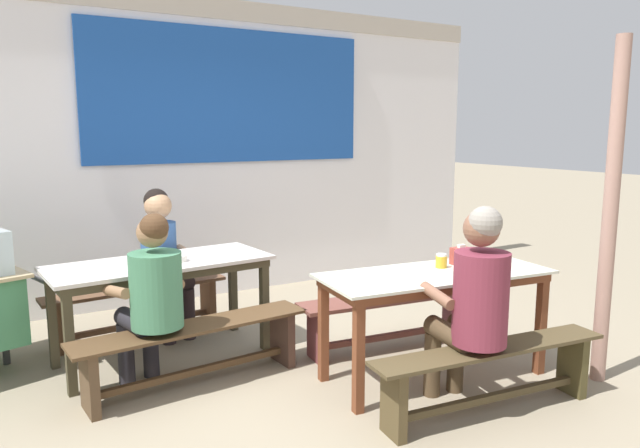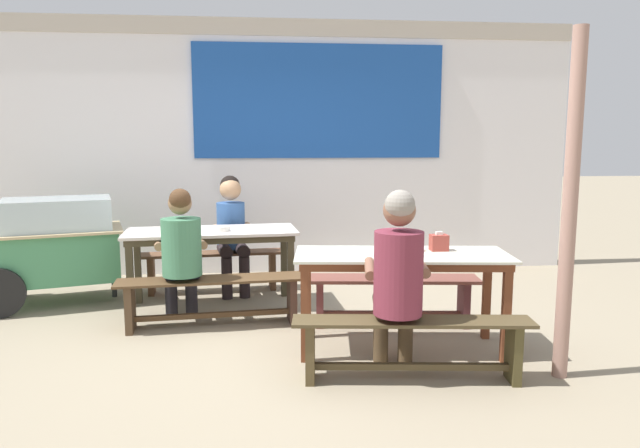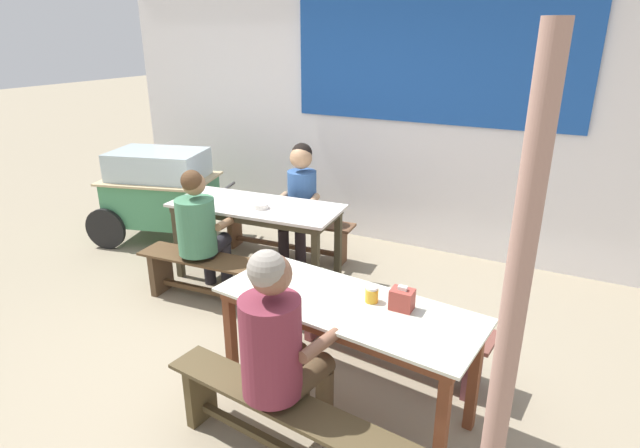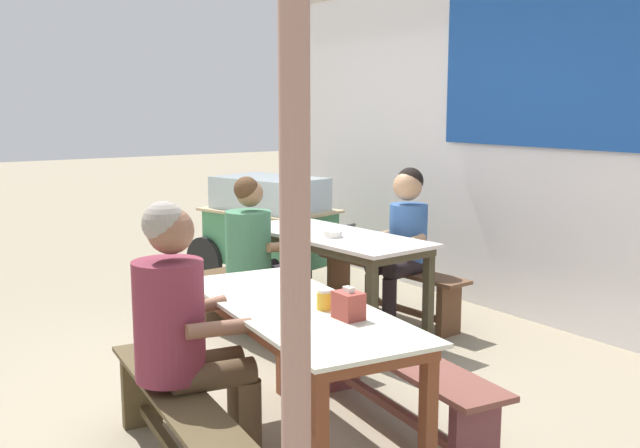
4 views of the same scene
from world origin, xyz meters
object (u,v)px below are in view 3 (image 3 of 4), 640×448
at_px(dining_table_near, 347,315).
at_px(wooden_support_post, 509,337).
at_px(dining_table_far, 256,212).
at_px(bench_far_front, 224,277).
at_px(condiment_jar, 372,294).
at_px(person_left_back_turned, 200,227).
at_px(bench_far_back, 285,230).
at_px(bench_near_back, 389,326).
at_px(person_near_front, 279,344).
at_px(soup_bowl, 261,206).
at_px(food_cart, 160,189).
at_px(tissue_box, 402,299).
at_px(person_center_facing, 300,196).
at_px(bench_near_front, 288,426).

xyz_separation_m(dining_table_near, wooden_support_post, (0.98, -0.62, 0.49)).
height_order(dining_table_far, dining_table_near, same).
height_order(bench_far_front, condiment_jar, condiment_jar).
bearing_deg(dining_table_far, person_left_back_turned, -110.63).
bearing_deg(bench_far_back, bench_near_back, -38.12).
relative_size(person_near_front, soup_bowl, 9.28).
relative_size(dining_table_far, food_cart, 1.01).
height_order(bench_near_back, wooden_support_post, wooden_support_post).
distance_m(dining_table_near, person_near_front, 0.55).
relative_size(dining_table_near, soup_bowl, 12.01).
height_order(bench_far_back, tissue_box, tissue_box).
bearing_deg(person_left_back_turned, soup_bowl, 56.41).
relative_size(tissue_box, condiment_jar, 1.48).
relative_size(dining_table_far, dining_table_near, 0.99).
bearing_deg(person_center_facing, bench_near_back, -40.92).
height_order(dining_table_far, soup_bowl, soup_bowl).
height_order(bench_far_back, condiment_jar, condiment_jar).
distance_m(bench_far_back, wooden_support_post, 3.71).
relative_size(bench_far_front, food_cart, 1.00).
xyz_separation_m(person_center_facing, soup_bowl, (-0.05, -0.63, 0.07)).
xyz_separation_m(bench_far_back, person_near_front, (1.44, -2.42, 0.45)).
xyz_separation_m(person_center_facing, person_left_back_turned, (-0.37, -1.11, -0.03)).
distance_m(dining_table_far, person_near_front, 2.29).
relative_size(dining_table_far, person_near_front, 1.28).
height_order(bench_far_front, bench_near_back, same).
xyz_separation_m(bench_near_back, person_near_front, (-0.22, -1.12, 0.44)).
bearing_deg(dining_table_near, person_left_back_turned, 157.01).
relative_size(dining_table_near, food_cart, 1.02).
height_order(bench_near_back, condiment_jar, condiment_jar).
distance_m(bench_near_front, person_center_facing, 2.82).
bearing_deg(condiment_jar, person_near_front, -114.82).
xyz_separation_m(bench_near_front, person_center_facing, (-1.32, 2.45, 0.44)).
distance_m(dining_table_near, condiment_jar, 0.20).
height_order(dining_table_far, wooden_support_post, wooden_support_post).
xyz_separation_m(bench_far_back, tissue_box, (1.91, -1.82, 0.54)).
bearing_deg(person_left_back_turned, condiment_jar, -19.40).
relative_size(bench_near_back, condiment_jar, 15.23).
bearing_deg(bench_near_front, dining_table_near, 83.76).
distance_m(bench_far_back, person_center_facing, 0.48).
xyz_separation_m(person_center_facing, wooden_support_post, (2.36, -2.47, 0.45)).
relative_size(food_cart, soup_bowl, 11.79).
distance_m(tissue_box, soup_bowl, 2.09).
bearing_deg(person_left_back_turned, person_center_facing, 71.41).
relative_size(dining_table_near, person_left_back_turned, 1.39).
height_order(bench_far_front, soup_bowl, soup_bowl).
relative_size(bench_near_back, tissue_box, 10.26).
bearing_deg(soup_bowl, tissue_box, -33.10).
relative_size(dining_table_near, wooden_support_post, 0.72).
relative_size(food_cart, condiment_jar, 16.47).
relative_size(bench_near_front, food_cart, 0.98).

